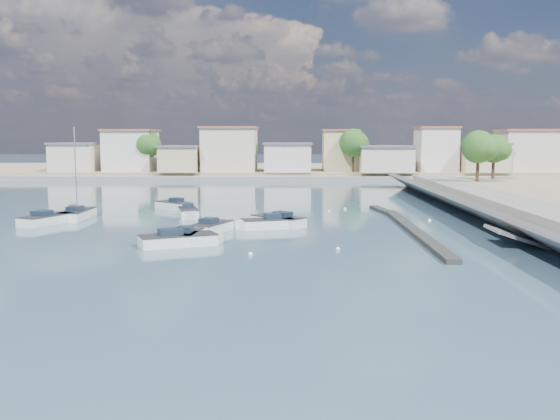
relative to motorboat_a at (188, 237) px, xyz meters
name	(u,v)px	position (x,y,z in m)	size (l,w,h in m)	color
ground	(316,197)	(10.81, 34.94, -0.38)	(400.00, 400.00, 0.00)	#2C4158
seawall_walkway	(541,218)	(29.31, 7.94, 0.52)	(5.00, 90.00, 1.80)	slate
breakwater	(407,226)	(17.72, 7.62, -0.21)	(2.00, 31.02, 0.35)	black
far_shore_land	(307,170)	(10.81, 86.94, 0.32)	(160.00, 40.00, 1.40)	gray
far_shore_quay	(310,178)	(10.81, 65.94, 0.02)	(160.00, 2.50, 0.80)	slate
far_town	(366,152)	(21.53, 71.86, 4.56)	(113.01, 12.80, 8.35)	beige
shore_trees	(358,146)	(19.16, 63.05, 5.84)	(74.56, 38.32, 7.92)	#38281E
motorboat_a	(188,237)	(0.00, 0.00, 0.00)	(2.05, 4.75, 1.48)	white
motorboat_b	(213,228)	(1.25, 4.82, 0.00)	(3.43, 5.21, 1.48)	white
motorboat_c	(276,221)	(6.35, 9.08, 0.00)	(5.09, 4.90, 1.48)	white
motorboat_d	(265,224)	(5.44, 7.01, 0.00)	(5.10, 3.03, 1.48)	white
motorboat_e	(49,220)	(-14.30, 9.61, 0.00)	(3.94, 5.82, 1.48)	white
motorboat_f	(173,206)	(-5.30, 21.30, 0.00)	(4.57, 4.26, 1.48)	white
motorboat_g	(189,213)	(-2.43, 14.65, 0.00)	(2.77, 5.02, 1.48)	white
motorboat_h	(182,240)	(-0.18, -1.48, 0.00)	(6.07, 4.22, 1.48)	white
sailboat	(78,214)	(-12.96, 13.47, 0.04)	(2.03, 6.53, 9.00)	white
mooring_buoys	(353,223)	(13.29, 10.27, -0.33)	(15.93, 26.82, 0.33)	white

